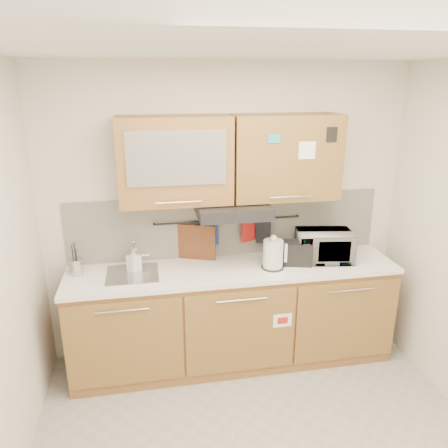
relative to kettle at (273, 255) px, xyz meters
name	(u,v)px	position (x,y,z in m)	size (l,w,h in m)	color
ceiling	(287,46)	(-0.32, -1.12, 1.56)	(3.20, 3.20, 0.00)	white
wall_back	(227,214)	(-0.32, 0.38, 0.26)	(3.20, 3.20, 0.00)	silver
base_cabinet	(233,320)	(-0.32, 0.07, -0.63)	(2.80, 0.64, 0.88)	#A17039
countertop	(234,269)	(-0.32, 0.07, -0.14)	(2.82, 0.62, 0.04)	white
backsplash	(227,225)	(-0.32, 0.37, 0.16)	(2.80, 0.02, 0.56)	silver
upper_cabinets	(231,159)	(-0.33, 0.20, 0.79)	(1.82, 0.37, 0.70)	#A17039
range_hood	(233,209)	(-0.32, 0.13, 0.38)	(0.60, 0.46, 0.10)	black
sink	(133,274)	(-1.17, 0.09, -0.11)	(0.42, 0.40, 0.26)	silver
utensil_rail	(228,220)	(-0.32, 0.33, 0.22)	(0.02, 0.02, 1.30)	black
utensil_crock	(76,266)	(-1.62, 0.17, -0.05)	(0.12, 0.12, 0.28)	#AEAEB2
kettle	(273,255)	(0.00, 0.00, 0.00)	(0.21, 0.19, 0.30)	silver
toaster	(296,253)	(0.22, 0.05, -0.02)	(0.30, 0.22, 0.20)	black
microwave	(324,246)	(0.49, 0.09, 0.01)	(0.48, 0.32, 0.26)	#999999
soap_bottle	(134,259)	(-1.16, 0.16, -0.02)	(0.09, 0.09, 0.20)	#999999
cutting_board	(196,249)	(-0.62, 0.31, -0.02)	(0.36, 0.03, 0.44)	brown
oven_mitt	(212,234)	(-0.47, 0.31, 0.11)	(0.11, 0.03, 0.19)	navy
dark_pouch	(263,232)	(0.00, 0.31, 0.10)	(0.13, 0.04, 0.20)	black
pot_holder	(248,231)	(-0.14, 0.31, 0.11)	(0.15, 0.02, 0.18)	#B21A17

